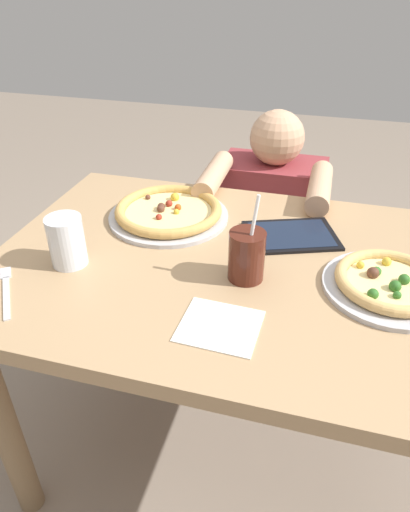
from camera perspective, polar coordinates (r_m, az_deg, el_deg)
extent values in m
plane|color=gray|center=(1.67, 2.57, -22.62)|extent=(8.00, 8.00, 0.00)
cube|color=tan|center=(1.14, 3.46, -1.54)|extent=(1.20, 0.83, 0.04)
cylinder|color=#826748|center=(1.37, -23.61, -18.95)|extent=(0.07, 0.07, 0.71)
cylinder|color=#826748|center=(1.77, -11.17, -3.01)|extent=(0.07, 0.07, 0.71)
cylinder|color=#826748|center=(1.66, 23.68, -8.45)|extent=(0.07, 0.07, 0.71)
cylinder|color=#B7B7BC|center=(1.11, 21.83, -3.67)|extent=(0.29, 0.29, 0.01)
cylinder|color=#EFD68C|center=(1.11, 21.95, -3.21)|extent=(0.19, 0.19, 0.01)
torus|color=tan|center=(1.10, 22.04, -2.86)|extent=(0.24, 0.24, 0.03)
sphere|color=#2D6623|center=(1.12, 20.54, -1.80)|extent=(0.02, 0.02, 0.02)
sphere|color=#2D6623|center=(1.04, 20.16, -4.46)|extent=(0.02, 0.02, 0.02)
sphere|color=gold|center=(1.13, 18.76, -1.07)|extent=(0.02, 0.02, 0.02)
sphere|color=brown|center=(1.09, 22.80, -3.50)|extent=(0.02, 0.02, 0.02)
sphere|color=#2D6623|center=(1.06, 22.78, -4.51)|extent=(0.02, 0.02, 0.02)
sphere|color=#2D6623|center=(1.11, 23.53, -2.69)|extent=(0.03, 0.03, 0.03)
sphere|color=brown|center=(1.11, 20.16, -1.99)|extent=(0.03, 0.03, 0.03)
sphere|color=gold|center=(1.16, 21.66, -0.67)|extent=(0.02, 0.02, 0.02)
sphere|color=#2D6623|center=(1.08, 22.56, -3.49)|extent=(0.03, 0.03, 0.03)
cylinder|color=#B7B7BC|center=(1.33, -4.52, 4.97)|extent=(0.34, 0.34, 0.01)
cylinder|color=#EFD68C|center=(1.32, -4.54, 5.39)|extent=(0.25, 0.25, 0.01)
torus|color=tan|center=(1.32, -4.56, 5.75)|extent=(0.30, 0.30, 0.03)
sphere|color=gold|center=(1.38, -3.76, 7.31)|extent=(0.03, 0.03, 0.03)
sphere|color=#BF4C19|center=(1.32, -3.38, 6.06)|extent=(0.02, 0.02, 0.02)
sphere|color=maroon|center=(1.28, -5.76, 4.84)|extent=(0.02, 0.02, 0.02)
sphere|color=brown|center=(1.39, -7.11, 7.25)|extent=(0.02, 0.02, 0.02)
sphere|color=gold|center=(1.30, -3.56, 5.51)|extent=(0.02, 0.02, 0.02)
sphere|color=brown|center=(1.33, -5.46, 6.14)|extent=(0.02, 0.02, 0.02)
sphere|color=brown|center=(1.32, -5.53, 5.84)|extent=(0.02, 0.02, 0.02)
sphere|color=maroon|center=(1.35, -4.50, 6.51)|extent=(0.02, 0.02, 0.02)
cylinder|color=#4C1E14|center=(1.05, 5.19, 0.02)|extent=(0.08, 0.08, 0.12)
cylinder|color=white|center=(0.99, 6.18, 4.65)|extent=(0.02, 0.03, 0.11)
cylinder|color=silver|center=(1.14, -16.82, 1.78)|extent=(0.09, 0.09, 0.12)
cube|color=white|center=(1.11, -16.77, 3.03)|extent=(0.04, 0.04, 0.03)
cube|color=white|center=(1.13, -16.74, 3.61)|extent=(0.03, 0.03, 0.03)
cube|color=white|center=(0.94, 1.85, -8.69)|extent=(0.17, 0.15, 0.00)
cube|color=silver|center=(1.10, -23.46, -4.76)|extent=(0.11, 0.14, 0.00)
cube|color=silver|center=(1.19, -23.54, -1.96)|extent=(0.05, 0.05, 0.00)
cube|color=black|center=(1.25, 10.61, 2.53)|extent=(0.28, 0.24, 0.01)
cube|color=#192338|center=(1.25, 10.63, 2.71)|extent=(0.25, 0.21, 0.00)
cylinder|color=#333847|center=(1.96, 7.39, -3.27)|extent=(0.30, 0.30, 0.45)
cube|color=maroon|center=(1.76, 8.27, 6.73)|extent=(0.38, 0.22, 0.31)
sphere|color=tan|center=(1.67, 8.95, 14.32)|extent=(0.19, 0.19, 0.19)
cylinder|color=tan|center=(1.51, 1.07, 9.94)|extent=(0.07, 0.28, 0.07)
cylinder|color=tan|center=(1.47, 14.06, 8.27)|extent=(0.07, 0.28, 0.07)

